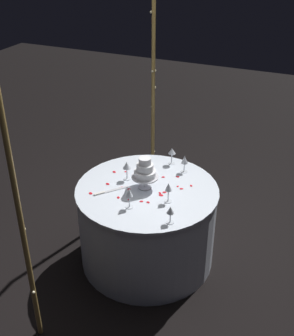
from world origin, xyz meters
name	(u,v)px	position (x,y,z in m)	size (l,w,h in m)	color
ground_plane	(147,257)	(0.00, 0.00, 0.00)	(12.00, 12.00, 0.00)	black
decorative_arch	(99,85)	(0.00, 0.39, 1.55)	(2.18, 0.06, 2.39)	olive
main_table	(147,224)	(0.00, 0.00, 0.37)	(1.17, 1.17, 0.73)	silver
tiered_cake	(145,171)	(0.01, 0.02, 0.89)	(0.22, 0.22, 0.28)	silver
wine_glass_0	(129,194)	(-0.29, 0.02, 0.85)	(0.06, 0.06, 0.17)	silver
wine_glass_1	(172,152)	(0.47, -0.04, 0.85)	(0.07, 0.07, 0.15)	silver
wine_glass_2	(185,160)	(0.38, -0.19, 0.84)	(0.06, 0.06, 0.16)	silver
wine_glass_3	(168,188)	(-0.11, -0.22, 0.85)	(0.06, 0.06, 0.17)	silver
wine_glass_4	(170,211)	(-0.35, -0.34, 0.83)	(0.06, 0.06, 0.14)	silver
wine_glass_5	(127,166)	(0.07, 0.21, 0.86)	(0.07, 0.07, 0.17)	silver
cake_knife	(109,191)	(-0.16, 0.26, 0.73)	(0.24, 0.21, 0.01)	silver
rose_petal_0	(163,177)	(0.22, -0.06, 0.73)	(0.03, 0.02, 0.00)	red
rose_petal_1	(178,186)	(0.13, -0.22, 0.73)	(0.02, 0.02, 0.00)	red
rose_petal_2	(164,192)	(0.00, -0.15, 0.73)	(0.03, 0.02, 0.00)	red
rose_petal_3	(126,172)	(0.17, 0.28, 0.73)	(0.03, 0.02, 0.00)	red
rose_petal_4	(114,172)	(0.13, 0.37, 0.73)	(0.04, 0.03, 0.00)	red
rose_petal_5	(108,184)	(-0.07, 0.33, 0.73)	(0.04, 0.02, 0.00)	red
rose_petal_6	(161,195)	(-0.05, -0.14, 0.73)	(0.04, 0.03, 0.00)	red
rose_petal_7	(181,189)	(0.10, -0.26, 0.73)	(0.03, 0.02, 0.00)	red
rose_petal_8	(144,177)	(0.15, 0.09, 0.73)	(0.04, 0.03, 0.00)	red
rose_petal_9	(141,201)	(-0.19, -0.04, 0.73)	(0.03, 0.02, 0.00)	red
rose_petal_10	(129,189)	(-0.07, 0.13, 0.73)	(0.04, 0.02, 0.00)	red
rose_petal_11	(122,187)	(-0.07, 0.20, 0.73)	(0.03, 0.02, 0.00)	red
rose_petal_12	(129,199)	(-0.21, 0.07, 0.73)	(0.02, 0.02, 0.00)	red
rose_petal_13	(160,193)	(-0.02, -0.12, 0.73)	(0.03, 0.02, 0.00)	red
rose_petal_14	(178,177)	(0.27, -0.17, 0.73)	(0.03, 0.02, 0.00)	red
rose_petal_15	(137,174)	(0.18, 0.17, 0.73)	(0.03, 0.02, 0.00)	red
rose_petal_16	(148,202)	(-0.18, -0.09, 0.73)	(0.03, 0.02, 0.00)	red
rose_petal_17	(118,197)	(-0.21, 0.15, 0.73)	(0.03, 0.02, 0.00)	red
rose_petal_18	(91,193)	(-0.25, 0.38, 0.73)	(0.04, 0.03, 0.00)	red
rose_petal_19	(191,186)	(0.18, -0.32, 0.73)	(0.03, 0.02, 0.00)	red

